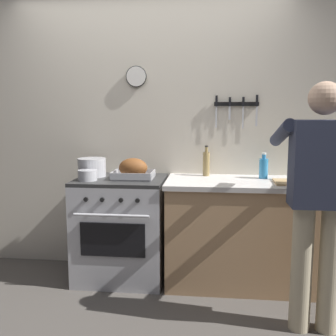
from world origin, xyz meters
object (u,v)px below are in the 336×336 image
(stove, at_px, (121,228))
(cutting_board, at_px, (297,182))
(stock_pot, at_px, (92,167))
(bottle_cooking_oil, at_px, (301,166))
(bottle_dish_soap, at_px, (264,168))
(person_cook, at_px, (319,192))
(roasting_pan, at_px, (133,170))
(bottle_vinegar, at_px, (206,163))
(saucepan, at_px, (88,175))

(stove, height_order, cutting_board, cutting_board)
(stove, xyz_separation_m, cutting_board, (1.47, -0.10, 0.46))
(stock_pot, relative_size, bottle_cooking_oil, 0.87)
(cutting_board, distance_m, bottle_dish_soap, 0.34)
(stove, relative_size, bottle_dish_soap, 4.04)
(stock_pot, bearing_deg, bottle_cooking_oil, -0.54)
(person_cook, relative_size, bottle_cooking_oil, 5.86)
(stove, bearing_deg, person_cook, -24.52)
(roasting_pan, relative_size, bottle_vinegar, 1.29)
(person_cook, distance_m, saucepan, 1.81)
(person_cook, bearing_deg, bottle_vinegar, 48.92)
(person_cook, height_order, roasting_pan, person_cook)
(saucepan, xyz_separation_m, bottle_cooking_oil, (1.77, 0.19, 0.07))
(stove, height_order, saucepan, saucepan)
(saucepan, bearing_deg, stove, 28.68)
(roasting_pan, height_order, cutting_board, roasting_pan)
(bottle_vinegar, bearing_deg, bottle_dish_soap, -9.61)
(roasting_pan, height_order, stock_pot, roasting_pan)
(person_cook, distance_m, bottle_cooking_oil, 0.73)
(bottle_cooking_oil, xyz_separation_m, bottle_dish_soap, (-0.29, 0.07, -0.03))
(roasting_pan, relative_size, bottle_dish_soap, 1.58)
(stock_pot, distance_m, cutting_board, 1.75)
(roasting_pan, bearing_deg, cutting_board, -3.34)
(stove, distance_m, roasting_pan, 0.54)
(stove, relative_size, stock_pot, 3.64)
(person_cook, bearing_deg, saucepan, 81.63)
(stock_pot, xyz_separation_m, bottle_dish_soap, (1.51, 0.06, 0.01))
(bottle_cooking_oil, bearing_deg, person_cook, -93.50)
(roasting_pan, distance_m, bottle_cooking_oil, 1.41)
(stove, bearing_deg, stock_pot, 165.52)
(person_cook, bearing_deg, cutting_board, 10.06)
(roasting_pan, xyz_separation_m, saucepan, (-0.37, -0.12, -0.04))
(saucepan, relative_size, bottle_cooking_oil, 0.57)
(bottle_vinegar, relative_size, bottle_dish_soap, 1.23)
(bottle_dish_soap, bearing_deg, stove, -174.06)
(stock_pot, bearing_deg, bottle_vinegar, 7.91)
(person_cook, relative_size, cutting_board, 4.61)
(stove, relative_size, cutting_board, 2.50)
(person_cook, relative_size, bottle_vinegar, 6.07)
(bottle_vinegar, bearing_deg, person_cook, -50.02)
(stove, bearing_deg, cutting_board, -3.76)
(cutting_board, bearing_deg, stove, 176.24)
(person_cook, height_order, bottle_cooking_oil, person_cook)
(bottle_cooking_oil, distance_m, bottle_dish_soap, 0.31)
(roasting_pan, relative_size, bottle_cooking_oil, 1.24)
(person_cook, height_order, stock_pot, person_cook)
(saucepan, height_order, bottle_dish_soap, bottle_dish_soap)
(stock_pot, bearing_deg, person_cook, -23.04)
(saucepan, bearing_deg, person_cook, -17.32)
(saucepan, distance_m, cutting_board, 1.72)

